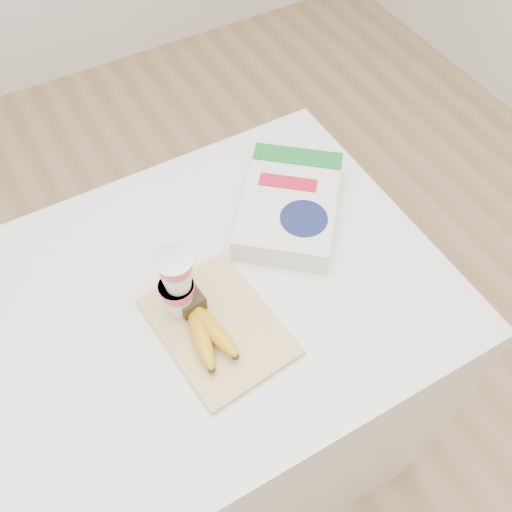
{
  "coord_description": "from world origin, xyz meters",
  "views": [
    {
      "loc": [
        -0.12,
        -0.57,
        1.78
      ],
      "look_at": [
        0.2,
        0.0,
        0.87
      ],
      "focal_mm": 40.0,
      "sensor_mm": 36.0,
      "label": 1
    }
  ],
  "objects": [
    {
      "name": "yogurt_stack",
      "position": [
        0.03,
        -0.02,
        0.93
      ],
      "size": [
        0.07,
        0.07,
        0.16
      ],
      "color": "white",
      "rests_on": "cutting_board"
    },
    {
      "name": "bananas",
      "position": [
        0.04,
        -0.09,
        0.86
      ],
      "size": [
        0.08,
        0.17,
        0.05
      ],
      "color": "#382816",
      "rests_on": "cutting_board"
    },
    {
      "name": "room",
      "position": [
        0.0,
        0.0,
        1.35
      ],
      "size": [
        4.0,
        4.0,
        4.0
      ],
      "color": "tan",
      "rests_on": "ground"
    },
    {
      "name": "cereal_box",
      "position": [
        0.33,
        0.09,
        0.86
      ],
      "size": [
        0.33,
        0.35,
        0.06
      ],
      "rotation": [
        0.0,
        0.0,
        -0.7
      ],
      "color": "white",
      "rests_on": "table"
    },
    {
      "name": "cutting_board",
      "position": [
        0.07,
        -0.08,
        0.84
      ],
      "size": [
        0.23,
        0.29,
        0.01
      ],
      "primitive_type": "cube",
      "rotation": [
        0.0,
        0.0,
        0.1
      ],
      "color": "#E2C97C",
      "rests_on": "table"
    },
    {
      "name": "table",
      "position": [
        0.0,
        0.0,
        0.42
      ],
      "size": [
        1.11,
        0.74,
        0.83
      ],
      "primitive_type": "cube",
      "color": "white",
      "rests_on": "ground"
    }
  ]
}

